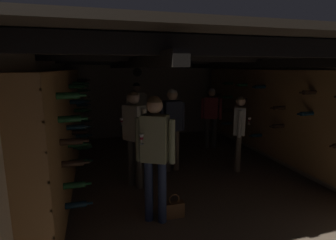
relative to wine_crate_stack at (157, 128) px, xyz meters
The scene contains 11 objects.
ground_plane 2.24m from the wine_crate_stack, 91.80° to the right, with size 8.40×8.40×0.00m, color #7A6651.
room_shell 2.15m from the wine_crate_stack, 92.15° to the right, with size 4.72×6.52×2.41m.
wine_crate_stack is the anchor object (origin of this frame).
display_bottle 0.59m from the wine_crate_stack, behind, with size 0.08×0.08×0.35m.
person_host_center 2.14m from the wine_crate_stack, 94.86° to the right, with size 0.54×0.25×1.69m.
person_guest_far_left 1.05m from the wine_crate_stack, 139.21° to the right, with size 0.53×0.39×1.74m.
person_guest_mid_left 2.87m from the wine_crate_stack, 111.40° to the right, with size 0.44×0.44×1.72m.
person_guest_mid_right 2.69m from the wine_crate_stack, 64.43° to the right, with size 0.36×0.47×1.55m.
person_guest_near_left 3.93m from the wine_crate_stack, 103.74° to the right, with size 0.48×0.36×1.74m.
person_guest_far_right 1.56m from the wine_crate_stack, 30.89° to the right, with size 0.48×0.36×1.58m.
handbag 3.82m from the wine_crate_stack, 99.77° to the right, with size 0.28×0.12×0.35m.
Camera 1 is at (-1.59, -4.85, 2.08)m, focal length 28.37 mm.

